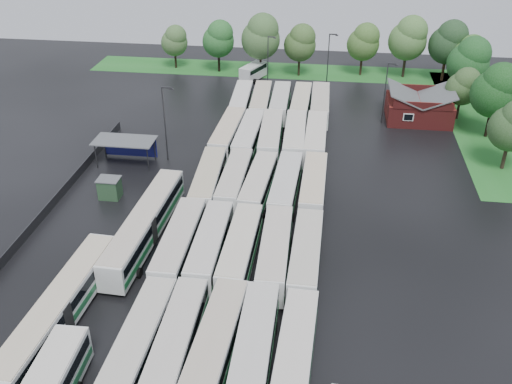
# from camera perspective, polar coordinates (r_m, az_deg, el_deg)

# --- Properties ---
(ground) EXTENTS (160.00, 160.00, 0.00)m
(ground) POSITION_cam_1_polar(r_m,az_deg,el_deg) (58.42, -3.56, -7.86)
(ground) COLOR black
(ground) RESTS_ON ground
(brick_building) EXTENTS (10.07, 8.60, 5.39)m
(brick_building) POSITION_cam_1_polar(r_m,az_deg,el_deg) (95.27, 15.96, 7.99)
(brick_building) COLOR maroon
(brick_building) RESTS_ON ground
(wash_shed) EXTENTS (8.20, 4.20, 3.58)m
(wash_shed) POSITION_cam_1_polar(r_m,az_deg,el_deg) (79.44, -12.90, 4.83)
(wash_shed) COLOR #2D2D30
(wash_shed) RESTS_ON ground
(utility_hut) EXTENTS (2.70, 2.20, 2.62)m
(utility_hut) POSITION_cam_1_polar(r_m,az_deg,el_deg) (72.07, -14.43, 0.40)
(utility_hut) COLOR #234226
(utility_hut) RESTS_ON ground
(grass_strip_north) EXTENTS (80.00, 10.00, 0.01)m
(grass_strip_north) POSITION_cam_1_polar(r_m,az_deg,el_deg) (115.85, 3.59, 11.98)
(grass_strip_north) COLOR #206722
(grass_strip_north) RESTS_ON ground
(grass_strip_east) EXTENTS (10.00, 50.00, 0.01)m
(grass_strip_east) POSITION_cam_1_polar(r_m,az_deg,el_deg) (97.97, 21.61, 6.43)
(grass_strip_east) COLOR #206722
(grass_strip_east) RESTS_ON ground
(west_fence) EXTENTS (0.10, 50.00, 1.20)m
(west_fence) POSITION_cam_1_polar(r_m,az_deg,el_deg) (71.29, -20.13, -1.61)
(west_fence) COLOR #2D2D30
(west_fence) RESTS_ON ground
(bus_r1c0) EXTENTS (2.92, 12.99, 3.61)m
(bus_r1c0) POSITION_cam_1_polar(r_m,az_deg,el_deg) (49.02, -11.48, -14.40)
(bus_r1c0) COLOR silver
(bus_r1c0) RESTS_ON ground
(bus_r1c1) EXTENTS (2.88, 12.85, 3.57)m
(bus_r1c1) POSITION_cam_1_polar(r_m,az_deg,el_deg) (48.56, -7.89, -14.55)
(bus_r1c1) COLOR silver
(bus_r1c1) RESTS_ON ground
(bus_r1c2) EXTENTS (3.43, 13.53, 3.73)m
(bus_r1c2) POSITION_cam_1_polar(r_m,az_deg,el_deg) (47.76, -4.05, -15.07)
(bus_r1c2) COLOR silver
(bus_r1c2) RESTS_ON ground
(bus_r1c3) EXTENTS (2.97, 13.38, 3.72)m
(bus_r1c3) POSITION_cam_1_polar(r_m,az_deg,el_deg) (47.31, -0.18, -15.53)
(bus_r1c3) COLOR silver
(bus_r1c3) RESTS_ON ground
(bus_r1c4) EXTENTS (3.16, 13.01, 3.60)m
(bus_r1c4) POSITION_cam_1_polar(r_m,az_deg,el_deg) (47.07, 3.91, -16.04)
(bus_r1c4) COLOR silver
(bus_r1c4) RESTS_ON ground
(bus_r2c0) EXTENTS (3.01, 13.53, 3.76)m
(bus_r2c0) POSITION_cam_1_polar(r_m,az_deg,el_deg) (58.96, -7.64, -5.21)
(bus_r2c0) COLOR silver
(bus_r2c0) RESTS_ON ground
(bus_r2c1) EXTENTS (2.97, 13.13, 3.65)m
(bus_r2c1) POSITION_cam_1_polar(r_m,az_deg,el_deg) (58.46, -4.61, -5.42)
(bus_r2c1) COLOR silver
(bus_r2c1) RESTS_ON ground
(bus_r2c2) EXTENTS (2.91, 13.17, 3.66)m
(bus_r2c2) POSITION_cam_1_polar(r_m,az_deg,el_deg) (57.77, -1.58, -5.80)
(bus_r2c2) COLOR silver
(bus_r2c2) RESTS_ON ground
(bus_r2c3) EXTENTS (3.13, 13.24, 3.67)m
(bus_r2c3) POSITION_cam_1_polar(r_m,az_deg,el_deg) (57.40, 1.90, -6.07)
(bus_r2c3) COLOR silver
(bus_r2c3) RESTS_ON ground
(bus_r2c4) EXTENTS (2.91, 13.11, 3.64)m
(bus_r2c4) POSITION_cam_1_polar(r_m,az_deg,el_deg) (57.10, 5.01, -6.42)
(bus_r2c4) COLOR silver
(bus_r2c4) RESTS_ON ground
(bus_r3c0) EXTENTS (3.51, 13.44, 3.71)m
(bus_r3c0) POSITION_cam_1_polar(r_m,az_deg,el_deg) (69.95, -4.78, 1.04)
(bus_r3c0) COLOR silver
(bus_r3c0) RESTS_ON ground
(bus_r3c1) EXTENTS (2.78, 12.86, 3.58)m
(bus_r3c1) POSITION_cam_1_polar(r_m,az_deg,el_deg) (69.90, -2.17, 1.05)
(bus_r3c1) COLOR silver
(bus_r3c1) RESTS_ON ground
(bus_r3c2) EXTENTS (3.36, 12.88, 3.55)m
(bus_r3c2) POSITION_cam_1_polar(r_m,az_deg,el_deg) (69.12, 0.26, 0.70)
(bus_r3c2) COLOR silver
(bus_r3c2) RESTS_ON ground
(bus_r3c3) EXTENTS (3.20, 13.37, 3.70)m
(bus_r3c3) POSITION_cam_1_polar(r_m,az_deg,el_deg) (68.63, 2.99, 0.50)
(bus_r3c3) COLOR silver
(bus_r3c3) RESTS_ON ground
(bus_r3c4) EXTENTS (2.90, 13.12, 3.64)m
(bus_r3c4) POSITION_cam_1_polar(r_m,az_deg,el_deg) (68.96, 5.76, 0.51)
(bus_r3c4) COLOR silver
(bus_r3c4) RESTS_ON ground
(bus_r4c0) EXTENTS (3.24, 13.49, 3.73)m
(bus_r4c0) POSITION_cam_1_polar(r_m,az_deg,el_deg) (82.26, -2.82, 5.77)
(bus_r4c0) COLOR silver
(bus_r4c0) RESTS_ON ground
(bus_r4c1) EXTENTS (3.03, 13.32, 3.70)m
(bus_r4c1) POSITION_cam_1_polar(r_m,az_deg,el_deg) (81.53, -0.72, 5.56)
(bus_r4c1) COLOR silver
(bus_r4c1) RESTS_ON ground
(bus_r4c2) EXTENTS (3.47, 13.58, 3.75)m
(bus_r4c2) POSITION_cam_1_polar(r_m,az_deg,el_deg) (81.32, 1.48, 5.50)
(bus_r4c2) COLOR silver
(bus_r4c2) RESTS_ON ground
(bus_r4c3) EXTENTS (3.31, 13.58, 3.76)m
(bus_r4c3) POSITION_cam_1_polar(r_m,az_deg,el_deg) (81.18, 3.90, 5.40)
(bus_r4c3) COLOR silver
(bus_r4c3) RESTS_ON ground
(bus_r4c4) EXTENTS (2.88, 13.48, 3.75)m
(bus_r4c4) POSITION_cam_1_polar(r_m,az_deg,el_deg) (81.18, 5.99, 5.30)
(bus_r4c4) COLOR silver
(bus_r4c4) RESTS_ON ground
(bus_r5c0) EXTENTS (3.34, 12.93, 3.57)m
(bus_r5c0) POSITION_cam_1_polar(r_m,az_deg,el_deg) (94.37, -1.48, 9.01)
(bus_r5c0) COLOR silver
(bus_r5c0) RESTS_ON ground
(bus_r5c1) EXTENTS (3.31, 13.05, 3.60)m
(bus_r5c1) POSITION_cam_1_polar(r_m,az_deg,el_deg) (93.99, 0.50, 8.94)
(bus_r5c1) COLOR silver
(bus_r5c1) RESTS_ON ground
(bus_r5c2) EXTENTS (3.03, 12.87, 3.56)m
(bus_r5c2) POSITION_cam_1_polar(r_m,az_deg,el_deg) (93.88, 2.44, 8.87)
(bus_r5c2) COLOR silver
(bus_r5c2) RESTS_ON ground
(bus_r5c3) EXTENTS (2.82, 12.87, 3.58)m
(bus_r5c3) POSITION_cam_1_polar(r_m,az_deg,el_deg) (93.71, 4.52, 8.77)
(bus_r5c3) COLOR silver
(bus_r5c3) RESTS_ON ground
(bus_r5c4) EXTENTS (3.04, 13.34, 3.70)m
(bus_r5c4) POSITION_cam_1_polar(r_m,az_deg,el_deg) (93.45, 6.42, 8.66)
(bus_r5c4) COLOR silver
(bus_r5c4) RESTS_ON ground
(artic_bus_west_b) EXTENTS (3.60, 19.86, 3.67)m
(artic_bus_west_b) POSITION_cam_1_polar(r_m,az_deg,el_deg) (62.71, -11.03, -3.19)
(artic_bus_west_b) COLOR silver
(artic_bus_west_b) RESTS_ON ground
(artic_bus_west_c) EXTENTS (3.65, 19.30, 3.56)m
(artic_bus_west_c) POSITION_cam_1_polar(r_m,az_deg,el_deg) (53.73, -19.07, -11.04)
(artic_bus_west_c) COLOR silver
(artic_bus_west_c) RESTS_ON ground
(minibus) EXTENTS (4.69, 6.92, 2.84)m
(minibus) POSITION_cam_1_polar(r_m,az_deg,el_deg) (110.41, -0.29, 11.98)
(minibus) COLOR silver
(minibus) RESTS_ON ground
(tree_north_0) EXTENTS (5.23, 5.23, 8.66)m
(tree_north_0) POSITION_cam_1_polar(r_m,az_deg,el_deg) (117.08, -8.12, 14.79)
(tree_north_0) COLOR black
(tree_north_0) RESTS_ON ground
(tree_north_1) EXTENTS (6.15, 6.15, 10.18)m
(tree_north_1) POSITION_cam_1_polar(r_m,az_deg,el_deg) (113.73, -3.73, 15.07)
(tree_north_1) COLOR black
(tree_north_1) RESTS_ON ground
(tree_north_2) EXTENTS (7.31, 7.31, 12.11)m
(tree_north_2) POSITION_cam_1_polar(r_m,az_deg,el_deg) (110.36, 0.54, 15.33)
(tree_north_2) COLOR black
(tree_north_2) RESTS_ON ground
(tree_north_3) EXTENTS (6.08, 6.08, 10.07)m
(tree_north_3) POSITION_cam_1_polar(r_m,az_deg,el_deg) (111.43, 4.49, 14.69)
(tree_north_3) COLOR #2F2318
(tree_north_3) RESTS_ON ground
(tree_north_4) EXTENTS (6.13, 6.13, 10.16)m
(tree_north_4) POSITION_cam_1_polar(r_m,az_deg,el_deg) (113.30, 10.76, 14.56)
(tree_north_4) COLOR #331F15
(tree_north_4) RESTS_ON ground
(tree_north_5) EXTENTS (7.14, 7.14, 11.82)m
(tree_north_5) POSITION_cam_1_polar(r_m,az_deg,el_deg) (113.59, 15.05, 14.68)
(tree_north_5) COLOR black
(tree_north_5) RESTS_ON ground
(tree_north_6) EXTENTS (6.95, 6.95, 11.51)m
(tree_north_6) POSITION_cam_1_polar(r_m,az_deg,el_deg) (113.70, 18.76, 14.04)
(tree_north_6) COLOR #392515
(tree_north_6) RESTS_ON ground
(tree_east_1) EXTENTS (6.97, 6.97, 11.54)m
(tree_east_1) POSITION_cam_1_polar(r_m,az_deg,el_deg) (90.54, 22.97, 9.38)
(tree_east_1) COLOR black
(tree_east_1) RESTS_ON ground
(tree_east_2) EXTENTS (5.20, 5.20, 8.60)m
(tree_east_2) POSITION_cam_1_polar(r_m,az_deg,el_deg) (96.41, 20.07, 9.92)
(tree_east_2) COLOR #31261A
(tree_east_2) RESTS_ON ground
(tree_east_3) EXTENTS (6.95, 6.95, 11.51)m
(tree_east_3) POSITION_cam_1_polar(r_m,az_deg,el_deg) (103.50, 20.61, 12.23)
(tree_east_3) COLOR black
(tree_east_3) RESTS_ON ground
(tree_east_4) EXTENTS (5.87, 5.87, 9.73)m
(tree_east_4) POSITION_cam_1_polar(r_m,az_deg,el_deg) (111.72, 20.55, 12.85)
(tree_east_4) COLOR black
(tree_east_4) RESTS_ON ground
(lamp_post_ne) EXTENTS (1.49, 0.29, 9.69)m
(lamp_post_ne) POSITION_cam_1_polar(r_m,az_deg,el_deg) (91.57, 12.88, 10.04)
(lamp_post_ne) COLOR #2D2D30
(lamp_post_ne) RESTS_ON ground
(lamp_post_nw) EXTENTS (1.63, 0.32, 10.62)m
(lamp_post_nw) POSITION_cam_1_polar(r_m,az_deg,el_deg) (77.88, -9.04, 7.27)
(lamp_post_nw) COLOR #2D2D30
(lamp_post_nw) RESTS_ON ground
(lamp_post_back_w) EXTENTS (1.50, 0.29, 9.75)m
(lamp_post_back_w) POSITION_cam_1_polar(r_m,az_deg,el_deg) (103.58, 1.27, 13.11)
(lamp_post_back_w) COLOR #2D2D30
(lamp_post_back_w) RESTS_ON ground
(lamp_post_back_e) EXTENTS (1.59, 0.31, 10.34)m
(lamp_post_back_e) POSITION_cam_1_polar(r_m,az_deg,el_deg) (103.79, 7.30, 13.12)
(lamp_post_back_e) COLOR #2D2D30
(lamp_post_back_e) RESTS_ON ground
(puddle_2) EXTENTS (6.27, 6.27, 0.01)m
(puddle_2) POSITION_cam_1_polar(r_m,az_deg,el_deg) (60.48, -9.05, -6.72)
(puddle_2) COLOR black
(puddle_2) RESTS_ON ground
(puddle_3) EXTENTS (3.75, 3.75, 0.01)m
(puddle_3) POSITION_cam_1_polar(r_m,az_deg,el_deg) (57.38, 4.22, -8.69)
(puddle_3) COLOR black
(puddle_3) RESTS_ON ground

